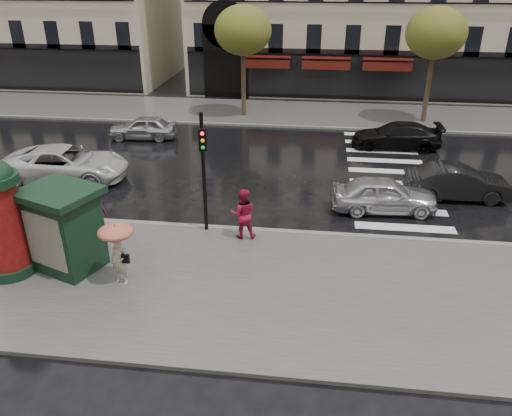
# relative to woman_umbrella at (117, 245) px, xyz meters

# --- Properties ---
(ground) EXTENTS (160.00, 160.00, 0.00)m
(ground) POSITION_rel_woman_umbrella_xyz_m (2.88, 0.81, -1.41)
(ground) COLOR black
(ground) RESTS_ON ground
(near_sidewalk) EXTENTS (90.00, 7.00, 0.12)m
(near_sidewalk) POSITION_rel_woman_umbrella_xyz_m (2.88, 0.31, -1.35)
(near_sidewalk) COLOR #474744
(near_sidewalk) RESTS_ON ground
(far_sidewalk) EXTENTS (90.00, 6.00, 0.12)m
(far_sidewalk) POSITION_rel_woman_umbrella_xyz_m (2.88, 19.81, -1.35)
(far_sidewalk) COLOR #474744
(far_sidewalk) RESTS_ON ground
(near_kerb) EXTENTS (90.00, 0.25, 0.14)m
(near_kerb) POSITION_rel_woman_umbrella_xyz_m (2.88, 3.81, -1.34)
(near_kerb) COLOR slate
(near_kerb) RESTS_ON ground
(far_kerb) EXTENTS (90.00, 0.25, 0.14)m
(far_kerb) POSITION_rel_woman_umbrella_xyz_m (2.88, 16.81, -1.34)
(far_kerb) COLOR slate
(far_kerb) RESTS_ON ground
(zebra_crossing) EXTENTS (3.60, 11.75, 0.01)m
(zebra_crossing) POSITION_rel_woman_umbrella_xyz_m (8.88, 10.41, -1.41)
(zebra_crossing) COLOR silver
(zebra_crossing) RESTS_ON ground
(tree_far_left) EXTENTS (3.40, 3.40, 6.64)m
(tree_far_left) POSITION_rel_woman_umbrella_xyz_m (0.88, 18.81, 3.75)
(tree_far_left) COLOR #38281C
(tree_far_left) RESTS_ON ground
(tree_far_right) EXTENTS (3.40, 3.40, 6.64)m
(tree_far_right) POSITION_rel_woman_umbrella_xyz_m (11.88, 18.81, 3.75)
(tree_far_right) COLOR #38281C
(tree_far_right) RESTS_ON ground
(woman_umbrella) EXTENTS (1.02, 1.02, 1.96)m
(woman_umbrella) POSITION_rel_woman_umbrella_xyz_m (0.00, 0.00, 0.00)
(woman_umbrella) COLOR beige
(woman_umbrella) RESTS_ON near_sidewalk
(woman_red) EXTENTS (0.97, 0.81, 1.79)m
(woman_red) POSITION_rel_woman_umbrella_xyz_m (3.15, 3.21, -0.40)
(woman_red) COLOR #AA1535
(woman_red) RESTS_ON near_sidewalk
(man_burgundy) EXTENTS (0.96, 0.79, 1.68)m
(man_burgundy) POSITION_rel_woman_umbrella_xyz_m (-1.96, 2.77, -0.45)
(man_burgundy) COLOR #571124
(man_burgundy) RESTS_ON near_sidewalk
(traffic_light) EXTENTS (0.31, 0.42, 4.26)m
(traffic_light) POSITION_rel_woman_umbrella_xyz_m (1.78, 3.53, 1.29)
(traffic_light) COLOR black
(traffic_light) RESTS_ON near_sidewalk
(newsstand) EXTENTS (2.69, 2.50, 2.63)m
(newsstand) POSITION_rel_woman_umbrella_xyz_m (-1.92, 0.67, 0.06)
(newsstand) COLOR black
(newsstand) RESTS_ON near_sidewalk
(car_silver) EXTENTS (4.11, 1.88, 1.37)m
(car_silver) POSITION_rel_woman_umbrella_xyz_m (8.20, 6.16, -0.73)
(car_silver) COLOR silver
(car_silver) RESTS_ON ground
(car_darkgrey) EXTENTS (4.22, 1.59, 1.38)m
(car_darkgrey) POSITION_rel_woman_umbrella_xyz_m (11.28, 7.74, -0.73)
(car_darkgrey) COLOR black
(car_darkgrey) RESTS_ON ground
(car_white) EXTENTS (5.57, 2.82, 1.51)m
(car_white) POSITION_rel_woman_umbrella_xyz_m (-5.42, 7.61, -0.66)
(car_white) COLOR silver
(car_white) RESTS_ON ground
(car_black) EXTENTS (4.57, 1.91, 1.32)m
(car_black) POSITION_rel_woman_umbrella_xyz_m (9.61, 13.89, -0.75)
(car_black) COLOR black
(car_black) RESTS_ON ground
(car_far_silver) EXTENTS (3.80, 1.81, 1.26)m
(car_far_silver) POSITION_rel_woman_umbrella_xyz_m (-3.96, 13.73, -0.79)
(car_far_silver) COLOR #AAAAAF
(car_far_silver) RESTS_ON ground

